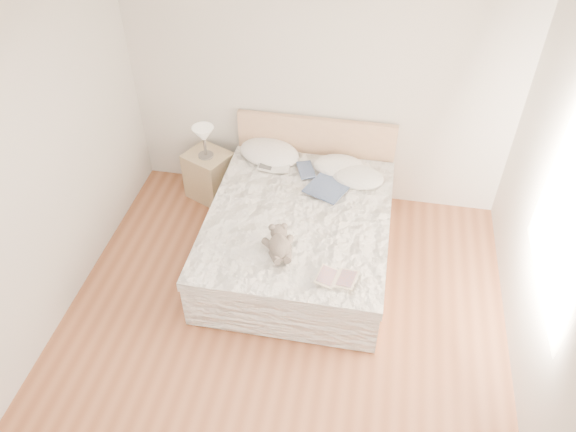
# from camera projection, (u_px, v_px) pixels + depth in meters

# --- Properties ---
(floor) EXTENTS (4.00, 4.50, 0.00)m
(floor) POSITION_uv_depth(u_px,v_px,m) (276.00, 349.00, 4.91)
(floor) COLOR brown
(floor) RESTS_ON ground
(ceiling) EXTENTS (4.00, 4.50, 0.00)m
(ceiling) POSITION_uv_depth(u_px,v_px,m) (269.00, 62.00, 3.11)
(ceiling) COLOR white
(ceiling) RESTS_ON ground
(wall_back) EXTENTS (4.00, 0.02, 2.70)m
(wall_back) POSITION_uv_depth(u_px,v_px,m) (319.00, 85.00, 5.66)
(wall_back) COLOR silver
(wall_back) RESTS_ON ground
(wall_left) EXTENTS (0.02, 4.50, 2.70)m
(wall_left) POSITION_uv_depth(u_px,v_px,m) (17.00, 204.00, 4.28)
(wall_left) COLOR silver
(wall_left) RESTS_ON ground
(wall_right) EXTENTS (0.02, 4.50, 2.70)m
(wall_right) POSITION_uv_depth(u_px,v_px,m) (567.00, 276.00, 3.73)
(wall_right) COLOR silver
(wall_right) RESTS_ON ground
(window) EXTENTS (0.02, 1.30, 1.10)m
(window) POSITION_uv_depth(u_px,v_px,m) (562.00, 234.00, 3.89)
(window) COLOR white
(window) RESTS_ON wall_right
(bed) EXTENTS (1.72, 2.14, 1.00)m
(bed) POSITION_uv_depth(u_px,v_px,m) (300.00, 231.00, 5.58)
(bed) COLOR tan
(bed) RESTS_ON floor
(nightstand) EXTENTS (0.58, 0.55, 0.56)m
(nightstand) POSITION_uv_depth(u_px,v_px,m) (209.00, 175.00, 6.30)
(nightstand) COLOR tan
(nightstand) RESTS_ON floor
(table_lamp) EXTENTS (0.29, 0.29, 0.37)m
(table_lamp) POSITION_uv_depth(u_px,v_px,m) (204.00, 136.00, 5.92)
(table_lamp) COLOR #4F4A45
(table_lamp) RESTS_ON nightstand
(pillow_left) EXTENTS (0.77, 0.64, 0.20)m
(pillow_left) POSITION_uv_depth(u_px,v_px,m) (269.00, 153.00, 6.01)
(pillow_left) COLOR white
(pillow_left) RESTS_ON bed
(pillow_middle) EXTENTS (0.54, 0.39, 0.16)m
(pillow_middle) POSITION_uv_depth(u_px,v_px,m) (339.00, 166.00, 5.83)
(pillow_middle) COLOR white
(pillow_middle) RESTS_ON bed
(pillow_right) EXTENTS (0.55, 0.40, 0.16)m
(pillow_right) POSITION_uv_depth(u_px,v_px,m) (358.00, 177.00, 5.69)
(pillow_right) COLOR white
(pillow_right) RESTS_ON bed
(blouse) EXTENTS (0.78, 0.80, 0.02)m
(blouse) POSITION_uv_depth(u_px,v_px,m) (332.00, 183.00, 5.63)
(blouse) COLOR navy
(blouse) RESTS_ON bed
(photo_book) EXTENTS (0.35, 0.25, 0.03)m
(photo_book) POSITION_uv_depth(u_px,v_px,m) (274.00, 166.00, 5.85)
(photo_book) COLOR silver
(photo_book) RESTS_ON bed
(childrens_book) EXTENTS (0.38, 0.29, 0.02)m
(childrens_book) POSITION_uv_depth(u_px,v_px,m) (337.00, 278.00, 4.68)
(childrens_book) COLOR beige
(childrens_book) RESTS_ON bed
(teddy_bear) EXTENTS (0.35, 0.41, 0.18)m
(teddy_bear) POSITION_uv_depth(u_px,v_px,m) (279.00, 252.00, 4.88)
(teddy_bear) COLOR #685B52
(teddy_bear) RESTS_ON bed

